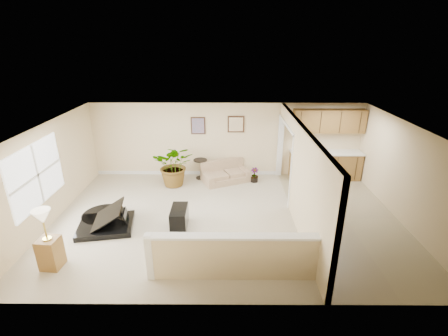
{
  "coord_description": "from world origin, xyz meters",
  "views": [
    {
      "loc": [
        -0.03,
        -7.48,
        4.42
      ],
      "look_at": [
        -0.08,
        0.4,
        1.27
      ],
      "focal_mm": 26.0,
      "sensor_mm": 36.0,
      "label": 1
    }
  ],
  "objects_px": {
    "accent_table": "(200,166)",
    "lamp_stand": "(48,243)",
    "piano": "(104,207)",
    "loveseat": "(226,171)",
    "small_plant": "(254,176)",
    "piano_bench": "(179,218)",
    "palm_plant": "(175,165)"
  },
  "relations": [
    {
      "from": "accent_table",
      "to": "lamp_stand",
      "type": "xyz_separation_m",
      "value": [
        -2.74,
        -4.62,
        0.14
      ]
    },
    {
      "from": "piano",
      "to": "loveseat",
      "type": "height_order",
      "value": "piano"
    },
    {
      "from": "loveseat",
      "to": "small_plant",
      "type": "xyz_separation_m",
      "value": [
        0.94,
        -0.09,
        -0.12
      ]
    },
    {
      "from": "piano",
      "to": "small_plant",
      "type": "height_order",
      "value": "piano"
    },
    {
      "from": "piano",
      "to": "loveseat",
      "type": "bearing_deg",
      "value": 33.11
    },
    {
      "from": "piano",
      "to": "piano_bench",
      "type": "distance_m",
      "value": 1.89
    },
    {
      "from": "small_plant",
      "to": "lamp_stand",
      "type": "xyz_separation_m",
      "value": [
        -4.54,
        -4.35,
        0.36
      ]
    },
    {
      "from": "accent_table",
      "to": "small_plant",
      "type": "bearing_deg",
      "value": -8.75
    },
    {
      "from": "piano_bench",
      "to": "small_plant",
      "type": "distance_m",
      "value": 3.5
    },
    {
      "from": "loveseat",
      "to": "palm_plant",
      "type": "height_order",
      "value": "palm_plant"
    },
    {
      "from": "piano_bench",
      "to": "loveseat",
      "type": "bearing_deg",
      "value": 68.15
    },
    {
      "from": "palm_plant",
      "to": "lamp_stand",
      "type": "xyz_separation_m",
      "value": [
        -1.97,
        -4.08,
        -0.12
      ]
    },
    {
      "from": "piano",
      "to": "lamp_stand",
      "type": "xyz_separation_m",
      "value": [
        -0.56,
        -1.61,
        0.05
      ]
    },
    {
      "from": "piano",
      "to": "loveseat",
      "type": "xyz_separation_m",
      "value": [
        3.03,
        2.83,
        -0.19
      ]
    },
    {
      "from": "piano",
      "to": "small_plant",
      "type": "xyz_separation_m",
      "value": [
        3.97,
        2.74,
        -0.31
      ]
    },
    {
      "from": "small_plant",
      "to": "loveseat",
      "type": "bearing_deg",
      "value": 174.25
    },
    {
      "from": "small_plant",
      "to": "lamp_stand",
      "type": "bearing_deg",
      "value": -136.21
    },
    {
      "from": "loveseat",
      "to": "palm_plant",
      "type": "bearing_deg",
      "value": 168.8
    },
    {
      "from": "piano_bench",
      "to": "palm_plant",
      "type": "xyz_separation_m",
      "value": [
        -0.46,
        2.53,
        0.42
      ]
    },
    {
      "from": "loveseat",
      "to": "small_plant",
      "type": "distance_m",
      "value": 0.95
    },
    {
      "from": "accent_table",
      "to": "small_plant",
      "type": "xyz_separation_m",
      "value": [
        1.79,
        -0.28,
        -0.22
      ]
    },
    {
      "from": "piano_bench",
      "to": "accent_table",
      "type": "relative_size",
      "value": 1.15
    },
    {
      "from": "accent_table",
      "to": "palm_plant",
      "type": "distance_m",
      "value": 0.98
    },
    {
      "from": "loveseat",
      "to": "palm_plant",
      "type": "xyz_separation_m",
      "value": [
        -1.62,
        -0.36,
        0.36
      ]
    },
    {
      "from": "lamp_stand",
      "to": "accent_table",
      "type": "bearing_deg",
      "value": 59.34
    },
    {
      "from": "loveseat",
      "to": "piano_bench",
      "type": "bearing_deg",
      "value": -135.67
    },
    {
      "from": "loveseat",
      "to": "accent_table",
      "type": "distance_m",
      "value": 0.88
    },
    {
      "from": "piano",
      "to": "palm_plant",
      "type": "height_order",
      "value": "palm_plant"
    },
    {
      "from": "small_plant",
      "to": "palm_plant",
      "type": "bearing_deg",
      "value": -174.03
    },
    {
      "from": "loveseat",
      "to": "accent_table",
      "type": "height_order",
      "value": "loveseat"
    },
    {
      "from": "piano",
      "to": "lamp_stand",
      "type": "bearing_deg",
      "value": -119.26
    },
    {
      "from": "lamp_stand",
      "to": "piano_bench",
      "type": "bearing_deg",
      "value": 32.53
    }
  ]
}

